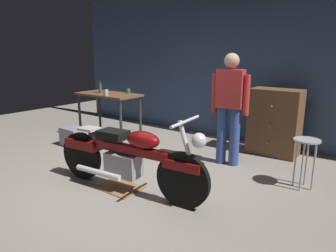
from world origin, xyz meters
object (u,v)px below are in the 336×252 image
object	(u,v)px
storage_bin	(74,137)
bottle	(100,88)
person_standing	(230,105)
mug_white_ceramic	(106,93)
motorcycle	(128,157)
mug_black_matte	(107,90)
shop_stool	(306,150)
wooden_dresser	(275,122)
mug_green_speckled	(128,91)

from	to	relation	value
storage_bin	bottle	size ratio (longest dim) A/B	1.83
person_standing	storage_bin	size ratio (longest dim) A/B	3.80
storage_bin	mug_white_ceramic	xyz separation A→B (m)	(0.36, 0.52, 0.79)
bottle	motorcycle	bearing A→B (deg)	-34.23
bottle	mug_black_matte	bearing A→B (deg)	34.11
shop_stool	wooden_dresser	distance (m)	1.32
bottle	wooden_dresser	bearing A→B (deg)	18.09
mug_green_speckled	bottle	world-z (taller)	bottle
motorcycle	storage_bin	bearing A→B (deg)	154.61
wooden_dresser	person_standing	bearing A→B (deg)	-114.53
person_standing	mug_black_matte	world-z (taller)	person_standing
wooden_dresser	mug_green_speckled	distance (m)	2.73
mug_black_matte	shop_stool	bearing A→B (deg)	-2.22
motorcycle	person_standing	distance (m)	1.76
person_standing	mug_green_speckled	world-z (taller)	person_standing
person_standing	motorcycle	bearing A→B (deg)	62.44
mug_white_ceramic	bottle	world-z (taller)	bottle
mug_black_matte	mug_white_ceramic	world-z (taller)	mug_white_ceramic
storage_bin	person_standing	bearing A→B (deg)	17.65
motorcycle	storage_bin	size ratio (longest dim) A/B	4.97
motorcycle	person_standing	bearing A→B (deg)	65.37
person_standing	storage_bin	world-z (taller)	person_standing
wooden_dresser	motorcycle	bearing A→B (deg)	-110.90
motorcycle	mug_black_matte	bearing A→B (deg)	137.26
motorcycle	shop_stool	xyz separation A→B (m)	(1.69, 1.40, 0.05)
mug_white_ceramic	bottle	distance (m)	0.46
shop_stool	mug_black_matte	bearing A→B (deg)	177.78
storage_bin	mug_green_speckled	size ratio (longest dim) A/B	4.03
person_standing	shop_stool	distance (m)	1.24
person_standing	bottle	world-z (taller)	person_standing
motorcycle	bottle	bearing A→B (deg)	139.93
motorcycle	mug_black_matte	distance (m)	2.62
shop_stool	wooden_dresser	world-z (taller)	wooden_dresser
motorcycle	shop_stool	world-z (taller)	motorcycle
storage_bin	mug_green_speckled	distance (m)	1.33
mug_black_matte	bottle	xyz separation A→B (m)	(-0.11, -0.07, 0.05)
mug_white_ceramic	mug_green_speckled	distance (m)	0.47
person_standing	mug_green_speckled	size ratio (longest dim) A/B	15.29
person_standing	shop_stool	xyz separation A→B (m)	(1.15, -0.20, -0.43)
storage_bin	mug_white_ceramic	distance (m)	1.01
storage_bin	mug_white_ceramic	world-z (taller)	mug_white_ceramic
wooden_dresser	bottle	size ratio (longest dim) A/B	4.56
mug_green_speckled	mug_white_ceramic	bearing A→B (deg)	-105.23
wooden_dresser	storage_bin	xyz separation A→B (m)	(-3.08, -1.74, -0.38)
mug_black_matte	storage_bin	bearing A→B (deg)	-94.65
person_standing	bottle	size ratio (longest dim) A/B	6.93
storage_bin	mug_black_matte	world-z (taller)	mug_black_matte
mug_white_ceramic	mug_green_speckled	xyz separation A→B (m)	(0.12, 0.45, -0.01)
shop_stool	wooden_dresser	xyz separation A→B (m)	(-0.74, 1.09, 0.05)
mug_black_matte	person_standing	bearing A→B (deg)	1.25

